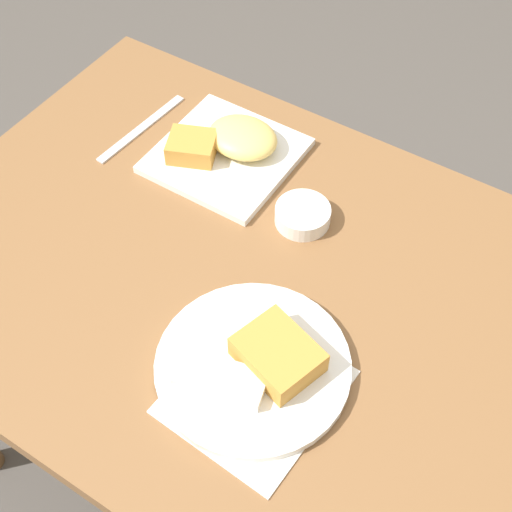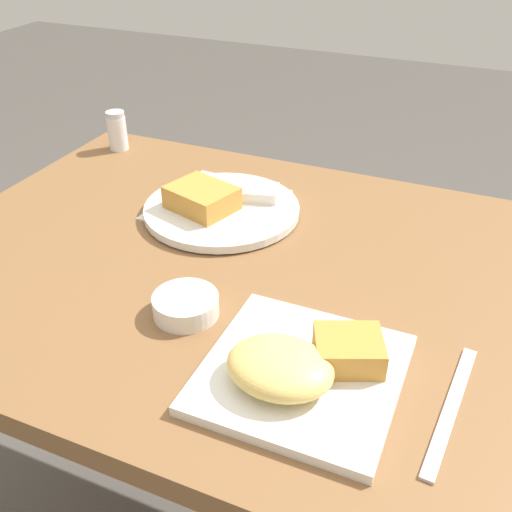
{
  "view_description": "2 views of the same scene",
  "coord_description": "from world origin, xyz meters",
  "px_view_note": "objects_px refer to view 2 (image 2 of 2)",
  "views": [
    {
      "loc": [
        -0.38,
        0.54,
        1.59
      ],
      "look_at": [
        -0.03,
        -0.01,
        0.76
      ],
      "focal_mm": 50.0,
      "sensor_mm": 36.0,
      "label": 1
    },
    {
      "loc": [
        0.32,
        -0.71,
        1.22
      ],
      "look_at": [
        0.01,
        -0.01,
        0.72
      ],
      "focal_mm": 42.0,
      "sensor_mm": 36.0,
      "label": 2
    }
  ],
  "objects_px": {
    "sauce_ramekin": "(186,305)",
    "butter_knife": "(451,408)",
    "plate_oval_far": "(219,205)",
    "salt_shaker": "(117,133)",
    "plate_square_near": "(300,368)"
  },
  "relations": [
    {
      "from": "butter_knife",
      "to": "plate_square_near",
      "type": "bearing_deg",
      "value": 103.23
    },
    {
      "from": "salt_shaker",
      "to": "butter_knife",
      "type": "xyz_separation_m",
      "value": [
        0.78,
        -0.49,
        -0.03
      ]
    },
    {
      "from": "plate_oval_far",
      "to": "butter_knife",
      "type": "distance_m",
      "value": 0.54
    },
    {
      "from": "plate_square_near",
      "to": "sauce_ramekin",
      "type": "bearing_deg",
      "value": 162.15
    },
    {
      "from": "plate_oval_far",
      "to": "sauce_ramekin",
      "type": "distance_m",
      "value": 0.29
    },
    {
      "from": "salt_shaker",
      "to": "butter_knife",
      "type": "relative_size",
      "value": 0.39
    },
    {
      "from": "plate_oval_far",
      "to": "salt_shaker",
      "type": "height_order",
      "value": "salt_shaker"
    },
    {
      "from": "plate_square_near",
      "to": "sauce_ramekin",
      "type": "relative_size",
      "value": 2.54
    },
    {
      "from": "plate_square_near",
      "to": "sauce_ramekin",
      "type": "height_order",
      "value": "plate_square_near"
    },
    {
      "from": "plate_square_near",
      "to": "butter_knife",
      "type": "distance_m",
      "value": 0.18
    },
    {
      "from": "sauce_ramekin",
      "to": "butter_knife",
      "type": "height_order",
      "value": "sauce_ramekin"
    },
    {
      "from": "plate_oval_far",
      "to": "butter_knife",
      "type": "bearing_deg",
      "value": -34.69
    },
    {
      "from": "salt_shaker",
      "to": "butter_knife",
      "type": "distance_m",
      "value": 0.92
    },
    {
      "from": "sauce_ramekin",
      "to": "salt_shaker",
      "type": "bearing_deg",
      "value": 132.68
    },
    {
      "from": "plate_square_near",
      "to": "plate_oval_far",
      "type": "relative_size",
      "value": 0.84
    }
  ]
}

